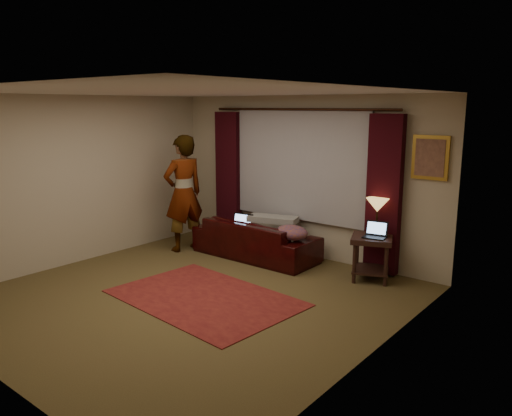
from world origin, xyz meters
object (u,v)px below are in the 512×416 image
at_px(tiffany_lamp, 377,216).
at_px(person, 184,193).
at_px(sofa, 255,232).
at_px(laptop_table, 375,230).
at_px(end_table, 371,258).
at_px(laptop_sofa, 239,223).

relative_size(tiffany_lamp, person, 0.26).
distance_m(sofa, person, 1.40).
bearing_deg(laptop_table, tiffany_lamp, 100.49).
relative_size(tiffany_lamp, laptop_table, 1.57).
relative_size(end_table, laptop_table, 1.93).
height_order(tiffany_lamp, person, person).
bearing_deg(laptop_sofa, person, -170.17).
distance_m(tiffany_lamp, person, 3.25).
distance_m(laptop_sofa, laptop_table, 2.29).
height_order(sofa, laptop_sofa, sofa).
height_order(laptop_sofa, laptop_table, laptop_table).
height_order(sofa, end_table, sofa).
height_order(laptop_sofa, tiffany_lamp, tiffany_lamp).
distance_m(laptop_sofa, tiffany_lamp, 2.27).
relative_size(laptop_sofa, tiffany_lamp, 0.76).
bearing_deg(tiffany_lamp, laptop_table, -69.80).
bearing_deg(laptop_table, sofa, 173.97).
height_order(tiffany_lamp, laptop_table, tiffany_lamp).
distance_m(sofa, laptop_sofa, 0.31).
height_order(end_table, laptop_table, laptop_table).
xyz_separation_m(sofa, laptop_table, (2.02, 0.13, 0.32)).
xyz_separation_m(end_table, laptop_table, (0.06, -0.05, 0.43)).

